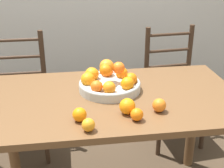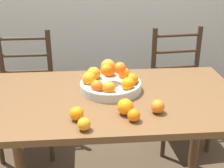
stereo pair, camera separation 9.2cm
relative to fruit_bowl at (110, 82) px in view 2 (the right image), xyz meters
name	(u,v)px [view 2 (the right image)]	position (x,y,z in m)	size (l,w,h in m)	color
dining_table	(112,115)	(0.00, -0.08, -0.17)	(1.44, 0.81, 0.78)	brown
fruit_bowl	(110,82)	(0.00, 0.00, 0.00)	(0.35, 0.35, 0.18)	#B2B7B2
orange_loose_0	(77,114)	(-0.18, -0.33, -0.02)	(0.07, 0.07, 0.07)	orange
orange_loose_1	(125,107)	(0.05, -0.29, -0.01)	(0.08, 0.08, 0.08)	orange
orange_loose_2	(84,124)	(-0.15, -0.42, -0.02)	(0.06, 0.06, 0.06)	orange
orange_loose_3	(134,115)	(0.08, -0.36, -0.02)	(0.06, 0.06, 0.06)	orange
orange_loose_4	(158,107)	(0.21, -0.29, -0.02)	(0.07, 0.07, 0.07)	orange
chair_left	(26,95)	(-0.62, 0.62, -0.35)	(0.42, 0.40, 0.96)	#382619
chair_right	(180,89)	(0.61, 0.62, -0.35)	(0.45, 0.44, 0.96)	#382619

